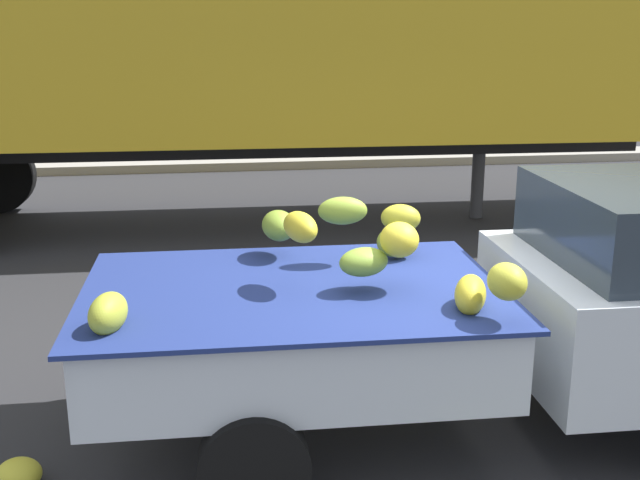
{
  "coord_description": "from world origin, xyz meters",
  "views": [
    {
      "loc": [
        -1.77,
        -4.99,
        2.75
      ],
      "look_at": [
        -1.06,
        -0.04,
        1.35
      ],
      "focal_mm": 44.21,
      "sensor_mm": 36.0,
      "label": 1
    }
  ],
  "objects": [
    {
      "name": "curb_strip",
      "position": [
        0.0,
        10.03,
        0.08
      ],
      "size": [
        80.0,
        0.8,
        0.16
      ],
      "primitive_type": "cube",
      "color": "gray",
      "rests_on": "ground"
    },
    {
      "name": "pickup_truck",
      "position": [
        0.63,
        -0.24,
        0.88
      ],
      "size": [
        4.78,
        1.93,
        1.7
      ],
      "rotation": [
        0.0,
        0.0,
        -0.02
      ],
      "color": "silver",
      "rests_on": "ground"
    },
    {
      "name": "semi_trailer",
      "position": [
        -1.36,
        5.66,
        2.54
      ],
      "size": [
        12.05,
        2.84,
        3.95
      ],
      "rotation": [
        0.0,
        0.0,
        -0.02
      ],
      "color": "gold",
      "rests_on": "ground"
    },
    {
      "name": "ground",
      "position": [
        0.0,
        0.0,
        0.0
      ],
      "size": [
        220.0,
        220.0,
        0.0
      ],
      "primitive_type": "plane",
      "color": "#28282B"
    },
    {
      "name": "fallen_banana_bunch_near_tailgate",
      "position": [
        -2.98,
        -0.56,
        0.09
      ],
      "size": [
        0.39,
        0.39,
        0.18
      ],
      "primitive_type": "ellipsoid",
      "rotation": [
        0.0,
        0.0,
        5.56
      ],
      "color": "gold",
      "rests_on": "ground"
    }
  ]
}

